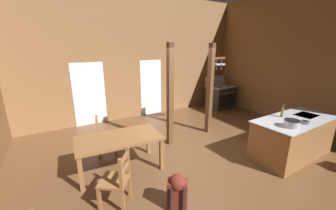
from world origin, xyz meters
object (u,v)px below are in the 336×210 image
at_px(ladderback_chair_near_window, 117,180).
at_px(backpack, 177,190).
at_px(kitchen_island, 293,137).
at_px(bottle_tall_on_counter, 282,112).
at_px(stove_range, 220,96).
at_px(ladderback_chair_by_post, 104,136).
at_px(dining_table, 119,141).
at_px(stockpot_on_counter, 292,124).
at_px(mixing_bowl_on_counter, 305,122).

xyz_separation_m(ladderback_chair_near_window, backpack, (0.80, -0.57, -0.14)).
bearing_deg(kitchen_island, bottle_tall_on_counter, 129.69).
xyz_separation_m(kitchen_island, stove_range, (1.42, 3.85, 0.01)).
bearing_deg(ladderback_chair_near_window, backpack, -35.29).
relative_size(stove_range, backpack, 2.21).
bearing_deg(bottle_tall_on_counter, ladderback_chair_near_window, 175.47).
bearing_deg(ladderback_chair_by_post, dining_table, -81.68).
bearing_deg(stockpot_on_counter, mixing_bowl_on_counter, -4.29).
xyz_separation_m(ladderback_chair_near_window, stockpot_on_counter, (3.43, -0.78, 0.56)).
bearing_deg(bottle_tall_on_counter, ladderback_chair_by_post, 150.21).
height_order(ladderback_chair_near_window, mixing_bowl_on_counter, mixing_bowl_on_counter).
bearing_deg(ladderback_chair_near_window, ladderback_chair_by_post, 83.03).
height_order(ladderback_chair_by_post, backpack, ladderback_chair_by_post).
distance_m(ladderback_chair_near_window, mixing_bowl_on_counter, 4.00).
distance_m(kitchen_island, ladderback_chair_by_post, 4.48).
xyz_separation_m(ladderback_chair_by_post, backpack, (0.58, -2.35, -0.14)).
bearing_deg(dining_table, bottle_tall_on_counter, -19.73).
bearing_deg(ladderback_chair_by_post, bottle_tall_on_counter, -29.79).
xyz_separation_m(dining_table, stockpot_on_counter, (3.09, -1.74, 0.36)).
bearing_deg(dining_table, ladderback_chair_by_post, 98.32).
bearing_deg(backpack, stove_range, 39.68).
bearing_deg(mixing_bowl_on_counter, dining_table, 153.40).
height_order(ladderback_chair_near_window, backpack, ladderback_chair_near_window).
bearing_deg(ladderback_chair_near_window, mixing_bowl_on_counter, -11.88).
height_order(mixing_bowl_on_counter, bottle_tall_on_counter, bottle_tall_on_counter).
height_order(stove_range, ladderback_chair_near_window, stove_range).
distance_m(mixing_bowl_on_counter, bottle_tall_on_counter, 0.52).
bearing_deg(ladderback_chair_near_window, stockpot_on_counter, -12.86).
xyz_separation_m(kitchen_island, stockpot_on_counter, (-0.63, -0.25, 0.55)).
height_order(dining_table, bottle_tall_on_counter, bottle_tall_on_counter).
relative_size(ladderback_chair_by_post, mixing_bowl_on_counter, 5.49).
height_order(kitchen_island, ladderback_chair_by_post, ladderback_chair_by_post).
relative_size(stove_range, bottle_tall_on_counter, 4.34).
height_order(stove_range, stockpot_on_counter, stove_range).
height_order(ladderback_chair_near_window, ladderback_chair_by_post, same).
bearing_deg(stockpot_on_counter, ladderback_chair_near_window, 167.14).
bearing_deg(mixing_bowl_on_counter, stove_range, 68.91).
bearing_deg(stockpot_on_counter, dining_table, 150.60).
bearing_deg(dining_table, mixing_bowl_on_counter, -26.60).
xyz_separation_m(stove_range, ladderback_chair_by_post, (-5.26, -1.53, -0.03)).
height_order(backpack, stockpot_on_counter, stockpot_on_counter).
distance_m(ladderback_chair_by_post, stockpot_on_counter, 4.15).
bearing_deg(stockpot_on_counter, stove_range, 63.43).
relative_size(kitchen_island, ladderback_chair_by_post, 2.31).
xyz_separation_m(kitchen_island, ladderback_chair_by_post, (-3.84, 2.32, -0.02)).
distance_m(kitchen_island, bottle_tall_on_counter, 0.66).
distance_m(dining_table, ladderback_chair_near_window, 1.04).
xyz_separation_m(dining_table, backpack, (0.46, -1.53, -0.34)).
bearing_deg(backpack, stockpot_on_counter, -4.70).
relative_size(kitchen_island, ladderback_chair_near_window, 2.31).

